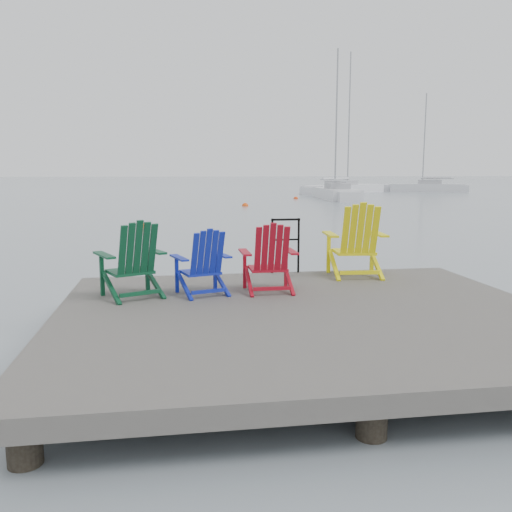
{
  "coord_description": "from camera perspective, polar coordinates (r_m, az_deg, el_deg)",
  "views": [
    {
      "loc": [
        -1.57,
        -6.17,
        2.17
      ],
      "look_at": [
        -0.3,
        2.08,
        0.85
      ],
      "focal_mm": 38.0,
      "sensor_mm": 36.0,
      "label": 1
    }
  ],
  "objects": [
    {
      "name": "chair_red",
      "position": [
        7.45,
        1.41,
        -0.18
      ],
      "size": [
        0.76,
        0.71,
        0.96
      ],
      "rotation": [
        0.0,
        0.0,
        0.0
      ],
      "color": "#9F0B1B",
      "rests_on": "dock"
    },
    {
      "name": "buoy_a",
      "position": [
        21.32,
        -11.82,
        2.94
      ],
      "size": [
        0.38,
        0.38,
        0.38
      ],
      "primitive_type": "sphere",
      "color": "#F2550E",
      "rests_on": "ground"
    },
    {
      "name": "buoy_b",
      "position": [
        33.67,
        -1.15,
        5.28
      ],
      "size": [
        0.41,
        0.41,
        0.41
      ],
      "primitive_type": "sphere",
      "color": "#EC4A0D",
      "rests_on": "ground"
    },
    {
      "name": "dock",
      "position": [
        6.62,
        5.33,
        -7.02
      ],
      "size": [
        6.0,
        5.0,
        1.4
      ],
      "color": "#292624",
      "rests_on": "ground"
    },
    {
      "name": "sailboat_near",
      "position": [
        42.99,
        8.42,
        6.46
      ],
      "size": [
        2.9,
        8.59,
        11.65
      ],
      "rotation": [
        0.0,
        0.0,
        -0.09
      ],
      "color": "silver",
      "rests_on": "ground"
    },
    {
      "name": "buoy_d",
      "position": [
        47.89,
        6.42,
        6.32
      ],
      "size": [
        0.39,
        0.39,
        0.39
      ],
      "primitive_type": "sphere",
      "color": "#F72C0E",
      "rests_on": "ground"
    },
    {
      "name": "chair_blue",
      "position": [
        7.32,
        -5.58,
        -0.62
      ],
      "size": [
        0.84,
        0.8,
        0.9
      ],
      "rotation": [
        0.0,
        0.0,
        0.29
      ],
      "color": "#0F1FA2",
      "rests_on": "dock"
    },
    {
      "name": "buoy_c",
      "position": [
        42.52,
        4.21,
        6.02
      ],
      "size": [
        0.36,
        0.36,
        0.36
      ],
      "primitive_type": "sphere",
      "color": "#EE3E0E",
      "rests_on": "ground"
    },
    {
      "name": "handrail",
      "position": [
        8.88,
        3.12,
        1.68
      ],
      "size": [
        0.48,
        0.04,
        0.9
      ],
      "color": "black",
      "rests_on": "dock"
    },
    {
      "name": "sailboat_mid",
      "position": [
        54.28,
        9.25,
        6.94
      ],
      "size": [
        9.67,
        8.07,
        13.69
      ],
      "rotation": [
        0.0,
        0.0,
        -0.94
      ],
      "color": "white",
      "rests_on": "ground"
    },
    {
      "name": "chair_yellow",
      "position": [
        8.67,
        10.53,
        1.65
      ],
      "size": [
        0.98,
        0.92,
        1.16
      ],
      "rotation": [
        0.0,
        0.0,
        -0.09
      ],
      "color": "yellow",
      "rests_on": "dock"
    },
    {
      "name": "sailboat_far",
      "position": [
        60.0,
        17.47,
        6.83
      ],
      "size": [
        7.6,
        4.17,
        10.32
      ],
      "rotation": [
        0.0,
        0.0,
        1.25
      ],
      "color": "silver",
      "rests_on": "ground"
    },
    {
      "name": "ground",
      "position": [
        6.72,
        5.29,
        -9.87
      ],
      "size": [
        400.0,
        400.0,
        0.0
      ],
      "primitive_type": "plane",
      "color": "gray",
      "rests_on": "ground"
    },
    {
      "name": "chair_green",
      "position": [
        7.3,
        -12.83,
        -0.35
      ],
      "size": [
        0.99,
        0.95,
        1.02
      ],
      "rotation": [
        0.0,
        0.0,
        0.41
      ],
      "color": "#0B3F24",
      "rests_on": "dock"
    }
  ]
}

